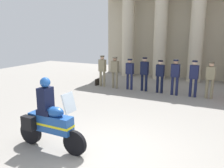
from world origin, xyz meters
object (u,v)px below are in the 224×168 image
object	(u,v)px
officer_in_row_0	(102,68)
officer_in_row_4	(160,74)
officer_in_row_3	(144,71)
officer_in_row_6	(194,76)
briefcase_on_ground	(97,82)
officer_in_row_5	(175,74)
officer_in_row_1	(115,70)
motorcycle_with_rider	(48,120)
officer_in_row_2	(130,72)
officer_in_row_7	(210,77)

from	to	relation	value
officer_in_row_0	officer_in_row_4	world-z (taller)	officer_in_row_0
officer_in_row_3	officer_in_row_6	distance (m)	2.40
briefcase_on_ground	officer_in_row_5	bearing A→B (deg)	-2.25
officer_in_row_1	motorcycle_with_rider	size ratio (longest dim) A/B	0.80
officer_in_row_1	officer_in_row_4	bearing A→B (deg)	-172.29
officer_in_row_1	officer_in_row_2	size ratio (longest dim) A/B	1.05
motorcycle_with_rider	briefcase_on_ground	xyz separation A→B (m)	(-2.60, 6.94, -0.61)
officer_in_row_1	officer_in_row_4	xyz separation A→B (m)	(2.40, 0.12, -0.03)
officer_in_row_6	briefcase_on_ground	world-z (taller)	officer_in_row_6
officer_in_row_1	officer_in_row_4	size ratio (longest dim) A/B	1.03
officer_in_row_7	motorcycle_with_rider	bearing A→B (deg)	69.30
officer_in_row_4	motorcycle_with_rider	bearing A→B (deg)	86.51
officer_in_row_2	motorcycle_with_rider	xyz separation A→B (m)	(0.58, -6.84, -0.15)
officer_in_row_1	officer_in_row_4	world-z (taller)	officer_in_row_1
officer_in_row_4	motorcycle_with_rider	size ratio (longest dim) A/B	0.78
officer_in_row_0	officer_in_row_4	xyz separation A→B (m)	(3.21, 0.04, -0.05)
officer_in_row_3	officer_in_row_4	size ratio (longest dim) A/B	1.06
officer_in_row_1	officer_in_row_6	bearing A→B (deg)	-173.92
officer_in_row_1	officer_in_row_7	xyz separation A→B (m)	(4.69, 0.14, 0.00)
officer_in_row_4	briefcase_on_ground	world-z (taller)	officer_in_row_4
officer_in_row_4	motorcycle_with_rider	xyz separation A→B (m)	(-1.02, -6.86, -0.16)
officer_in_row_4	briefcase_on_ground	bearing A→B (deg)	3.75
motorcycle_with_rider	officer_in_row_7	bearing A→B (deg)	64.23
officer_in_row_3	officer_in_row_0	bearing A→B (deg)	6.13
officer_in_row_2	officer_in_row_3	size ratio (longest dim) A/B	0.93
officer_in_row_3	officer_in_row_5	bearing A→B (deg)	-179.02
officer_in_row_3	motorcycle_with_rider	size ratio (longest dim) A/B	0.82
officer_in_row_7	officer_in_row_2	bearing A→B (deg)	5.60
briefcase_on_ground	officer_in_row_7	bearing A→B (deg)	-0.55
officer_in_row_6	briefcase_on_ground	distance (m)	5.27
officer_in_row_4	briefcase_on_ground	xyz separation A→B (m)	(-3.62, 0.08, -0.78)
officer_in_row_6	officer_in_row_7	distance (m)	0.70
officer_in_row_6	briefcase_on_ground	size ratio (longest dim) A/B	4.74
officer_in_row_2	officer_in_row_5	xyz separation A→B (m)	(2.35, -0.07, 0.06)
officer_in_row_2	officer_in_row_4	xyz separation A→B (m)	(1.60, 0.02, 0.01)
officer_in_row_2	motorcycle_with_rider	world-z (taller)	motorcycle_with_rider
officer_in_row_5	motorcycle_with_rider	xyz separation A→B (m)	(-1.77, -6.77, -0.21)
officer_in_row_1	motorcycle_with_rider	world-z (taller)	motorcycle_with_rider
officer_in_row_3	officer_in_row_6	world-z (taller)	officer_in_row_3
officer_in_row_3	officer_in_row_6	size ratio (longest dim) A/B	1.01
officer_in_row_3	officer_in_row_4	distance (m)	0.81
officer_in_row_3	officer_in_row_7	bearing A→B (deg)	-174.91
officer_in_row_0	officer_in_row_6	bearing A→B (deg)	-175.06
officer_in_row_3	briefcase_on_ground	bearing A→B (deg)	3.66
officer_in_row_2	officer_in_row_4	world-z (taller)	officer_in_row_4
officer_in_row_2	briefcase_on_ground	distance (m)	2.17
officer_in_row_0	motorcycle_with_rider	distance (m)	7.17
officer_in_row_2	officer_in_row_4	distance (m)	1.60
officer_in_row_1	officer_in_row_2	bearing A→B (deg)	-168.57
officer_in_row_2	officer_in_row_1	bearing A→B (deg)	11.43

